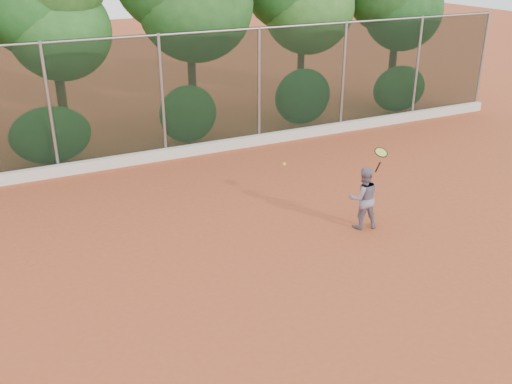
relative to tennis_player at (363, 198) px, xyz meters
name	(u,v)px	position (x,y,z in m)	size (l,w,h in m)	color
ground	(279,271)	(-2.48, -0.86, -0.69)	(80.00, 80.00, 0.00)	#A54927
concrete_curb	(168,154)	(-2.48, 5.96, -0.54)	(24.00, 0.20, 0.30)	silver
tennis_player	(363,198)	(0.00, 0.00, 0.00)	(0.67, 0.53, 1.39)	slate
chainlink_fence	(162,94)	(-2.48, 6.14, 1.16)	(24.09, 0.09, 3.50)	black
tennis_racket	(381,154)	(0.32, -0.05, 0.96)	(0.30, 0.28, 0.57)	black
tennis_ball_in_flight	(284,164)	(-2.14, -0.36, 1.25)	(0.06, 0.06, 0.06)	#C1D430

